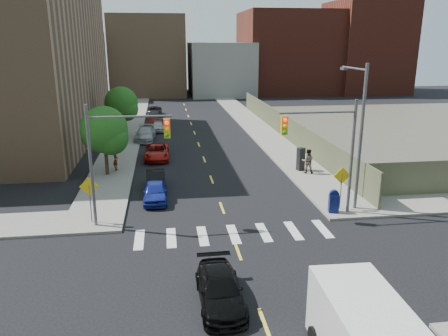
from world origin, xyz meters
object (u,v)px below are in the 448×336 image
object	(u,v)px
parked_car_maroon	(152,122)
pedestrian_west	(116,161)
parked_car_white	(158,126)
black_sedan	(220,289)
parked_car_grey	(155,111)
mailbox	(334,201)
payphone	(301,159)
parked_car_black	(156,180)
parked_car_blue	(155,191)
parked_car_red	(157,152)
pedestrian_east	(308,161)
parked_car_silver	(145,134)

from	to	relation	value
parked_car_maroon	pedestrian_west	world-z (taller)	pedestrian_west
parked_car_white	black_sedan	world-z (taller)	black_sedan
black_sedan	parked_car_grey	bearing A→B (deg)	93.30
mailbox	payphone	world-z (taller)	payphone
parked_car_black	parked_car_maroon	world-z (taller)	parked_car_maroon
parked_car_blue	payphone	bearing A→B (deg)	24.32
payphone	parked_car_black	bearing A→B (deg)	173.10
parked_car_blue	pedestrian_west	bearing A→B (deg)	114.38
parked_car_red	parked_car_grey	xyz separation A→B (m)	(-0.54, 24.32, -0.03)
parked_car_blue	black_sedan	bearing A→B (deg)	-77.34
payphone	pedestrian_east	size ratio (longest dim) A/B	0.96
parked_car_blue	parked_car_red	bearing A→B (deg)	90.21
parked_car_blue	pedestrian_west	distance (m)	7.91
parked_car_red	parked_car_silver	bearing A→B (deg)	100.00
parked_car_black	mailbox	world-z (taller)	mailbox
parked_car_black	black_sedan	distance (m)	15.16
parked_car_maroon	parked_car_grey	bearing A→B (deg)	90.12
mailbox	parked_car_blue	bearing A→B (deg)	169.46
parked_car_red	pedestrian_east	xyz separation A→B (m)	(11.85, -6.55, 0.46)
parked_car_silver	mailbox	distance (m)	25.67
parked_car_blue	parked_car_maroon	world-z (taller)	parked_car_maroon
parked_car_grey	mailbox	world-z (taller)	mailbox
parked_car_white	pedestrian_east	bearing A→B (deg)	-63.44
parked_car_silver	mailbox	world-z (taller)	mailbox
parked_car_blue	parked_car_black	world-z (taller)	parked_car_blue
black_sedan	pedestrian_west	distance (m)	20.40
mailbox	payphone	xyz separation A→B (m)	(0.77, 9.07, 0.23)
pedestrian_east	parked_car_blue	bearing A→B (deg)	37.48
mailbox	black_sedan	bearing A→B (deg)	-124.52
parked_car_white	parked_car_blue	bearing A→B (deg)	-94.98
parked_car_grey	mailbox	size ratio (longest dim) A/B	3.19
parked_car_blue	pedestrian_east	bearing A→B (deg)	20.11
pedestrian_east	parked_car_silver	bearing A→B (deg)	-30.13
pedestrian_east	black_sedan	bearing A→B (deg)	78.74
parked_car_black	parked_car_silver	world-z (taller)	parked_car_silver
payphone	parked_car_silver	bearing A→B (deg)	114.03
parked_car_red	parked_car_grey	size ratio (longest dim) A/B	1.04
pedestrian_west	pedestrian_east	xyz separation A→B (m)	(15.09, -2.92, 0.17)
parked_car_white	parked_car_grey	size ratio (longest dim) A/B	0.80
parked_car_blue	payphone	size ratio (longest dim) A/B	2.08
parked_car_blue	mailbox	size ratio (longest dim) A/B	2.70
parked_car_white	parked_car_grey	bearing A→B (deg)	87.69
parked_car_blue	parked_car_red	world-z (taller)	parked_car_red
parked_car_maroon	pedestrian_east	distance (m)	25.08
pedestrian_east	parked_car_white	bearing A→B (deg)	-40.88
black_sedan	mailbox	bearing A→B (deg)	45.54
parked_car_silver	parked_car_white	xyz separation A→B (m)	(1.30, 4.85, -0.09)
payphone	pedestrian_east	world-z (taller)	pedestrian_east
parked_car_white	payphone	distance (m)	21.76
parked_car_black	parked_car_blue	bearing A→B (deg)	-92.49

